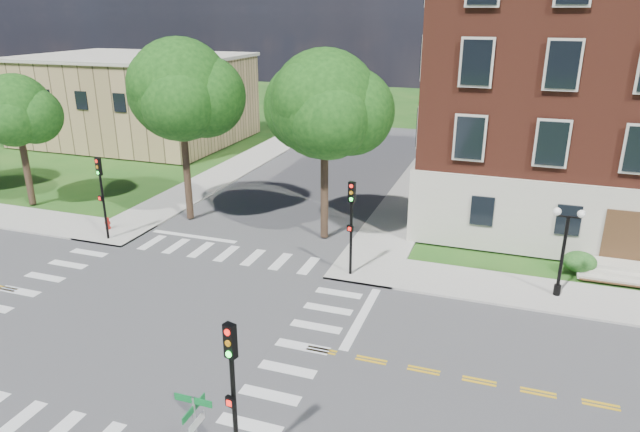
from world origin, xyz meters
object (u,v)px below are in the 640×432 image
(fire_hydrant, at_px, (108,223))
(traffic_signal_ne, at_px, (351,216))
(twin_lamp_west, at_px, (564,247))
(street_sign_pole, at_px, (196,426))
(traffic_signal_nw, at_px, (101,188))
(traffic_signal_se, at_px, (232,381))

(fire_hydrant, bearing_deg, traffic_signal_ne, -4.32)
(traffic_signal_ne, relative_size, twin_lamp_west, 1.13)
(traffic_signal_ne, bearing_deg, street_sign_pole, -90.07)
(traffic_signal_ne, height_order, traffic_signal_nw, same)
(traffic_signal_ne, distance_m, traffic_signal_nw, 14.58)
(street_sign_pole, bearing_deg, traffic_signal_se, 58.43)
(street_sign_pole, xyz_separation_m, fire_hydrant, (-15.57, 15.70, -1.84))
(traffic_signal_ne, height_order, street_sign_pole, traffic_signal_ne)
(twin_lamp_west, relative_size, fire_hydrant, 5.64)
(traffic_signal_se, bearing_deg, street_sign_pole, -121.57)
(traffic_signal_nw, bearing_deg, traffic_signal_ne, 0.39)
(traffic_signal_se, height_order, street_sign_pole, traffic_signal_se)
(traffic_signal_nw, bearing_deg, twin_lamp_west, 2.61)
(traffic_signal_nw, distance_m, twin_lamp_west, 24.31)
(traffic_signal_nw, relative_size, twin_lamp_west, 1.13)
(traffic_signal_se, distance_m, traffic_signal_ne, 13.54)
(traffic_signal_se, relative_size, street_sign_pole, 1.55)
(traffic_signal_ne, xyz_separation_m, traffic_signal_nw, (-14.58, -0.10, 0.00))
(traffic_signal_nw, height_order, street_sign_pole, traffic_signal_nw)
(street_sign_pole, distance_m, fire_hydrant, 22.19)
(street_sign_pole, bearing_deg, traffic_signal_ne, 89.93)
(traffic_signal_ne, bearing_deg, traffic_signal_nw, -179.61)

